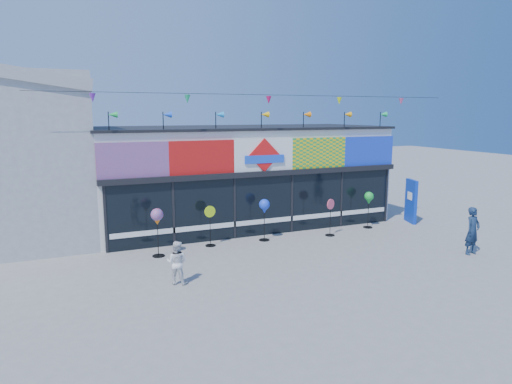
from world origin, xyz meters
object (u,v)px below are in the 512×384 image
adult_man (473,231)px  child (177,262)px  spinner_2 (264,207)px  spinner_4 (369,199)px  spinner_1 (210,225)px  spinner_0 (157,218)px  spinner_3 (330,216)px  blue_sign (411,201)px

adult_man → child: (-9.67, 1.23, -0.19)m
spinner_2 → spinner_4: spinner_2 is taller
spinner_1 → spinner_4: (6.76, -0.04, 0.44)m
spinner_0 → spinner_1: bearing=13.8°
child → spinner_3: bearing=-126.8°
adult_man → spinner_2: bearing=134.9°
adult_man → child: adult_man is taller
adult_man → spinner_1: bearing=142.4°
blue_sign → child: size_ratio=1.53×
blue_sign → spinner_2: blue_sign is taller
blue_sign → spinner_0: blue_sign is taller
blue_sign → spinner_3: 4.40m
spinner_0 → spinner_4: 8.71m
blue_sign → child: blue_sign is taller
spinner_4 → spinner_2: bearing=-179.2°
spinner_2 → spinner_3: spinner_2 is taller
spinner_0 → child: spinner_0 is taller
spinner_1 → spinner_3: (4.65, -0.48, -0.01)m
spinner_0 → spinner_2: spinner_0 is taller
blue_sign → adult_man: size_ratio=1.16×
spinner_3 → spinner_2: bearing=171.6°
spinner_0 → blue_sign: bearing=2.6°
spinner_0 → spinner_3: size_ratio=1.12×
spinner_2 → spinner_4: (4.71, 0.06, -0.04)m
spinner_3 → adult_man: size_ratio=0.90×
blue_sign → adult_man: blue_sign is taller
child → adult_man: bearing=-155.9°
blue_sign → adult_man: bearing=-89.1°
blue_sign → adult_man: (-1.30, -4.38, -0.14)m
spinner_2 → blue_sign: bearing=1.0°
spinner_3 → spinner_4: 2.20m
spinner_0 → spinner_2: size_ratio=1.03×
spinner_2 → adult_man: 7.10m
spinner_0 → spinner_1: (1.94, 0.47, -0.52)m
spinner_4 → adult_man: 4.44m
child → spinner_4: bearing=-129.1°
spinner_3 → spinner_0: bearing=179.9°
spinner_1 → adult_man: size_ratio=0.91×
blue_sign → spinner_0: (-10.96, -0.50, 0.36)m
spinner_1 → spinner_4: 6.77m
spinner_1 → spinner_4: spinner_4 is taller
blue_sign → spinner_4: bearing=-161.0°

